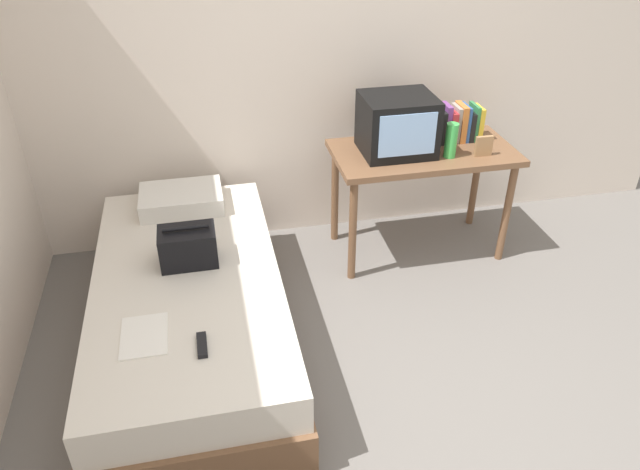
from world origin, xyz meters
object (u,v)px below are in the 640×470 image
bed (191,311)px  magazine (144,336)px  tv (397,125)px  pillow (181,199)px  water_bottle (451,140)px  picture_frame (484,146)px  handbag (188,246)px  desk (423,163)px  remote_dark (202,345)px  book_row (458,123)px

bed → magazine: bearing=-114.3°
tv → magazine: bearing=-144.2°
pillow → magazine: 1.20m
water_bottle → magazine: bearing=-152.2°
picture_frame → handbag: bearing=-168.2°
desk → water_bottle: size_ratio=5.33×
magazine → remote_dark: remote_dark is taller
tv → handbag: (-1.33, -0.56, -0.35)m
remote_dark → handbag: bearing=92.6°
picture_frame → water_bottle: bearing=171.3°
desk → water_bottle: water_bottle is taller
book_row → water_bottle: bearing=-122.0°
handbag → water_bottle: bearing=14.4°
picture_frame → handbag: 1.90m
desk → book_row: book_row is taller
bed → handbag: size_ratio=6.67×
bed → tv: bearing=26.6°
book_row → pillow: book_row is taller
bed → remote_dark: 0.62m
desk → picture_frame: bearing=-26.2°
tv → remote_dark: 1.85m
pillow → bed: bearing=-89.8°
book_row → handbag: 1.92m
water_bottle → pillow: water_bottle is taller
water_bottle → picture_frame: water_bottle is taller
book_row → tv: bearing=-168.2°
remote_dark → tv: bearing=43.8°
tv → remote_dark: size_ratio=2.82×
pillow → magazine: bearing=-99.5°
bed → tv: 1.67m
handbag → remote_dark: bearing=-87.4°
pillow → desk: bearing=-2.8°
desk → remote_dark: bearing=-140.3°
book_row → magazine: 2.38m
tv → pillow: (-1.36, 0.06, -0.40)m
desk → bed: bearing=-156.7°
handbag → magazine: size_ratio=1.03×
book_row → desk: bearing=-157.6°
picture_frame → book_row: bearing=102.4°
bed → desk: desk is taller
water_bottle → picture_frame: (0.21, -0.03, -0.04)m
book_row → pillow: (-1.81, -0.03, -0.33)m
tv → remote_dark: bearing=-136.2°
picture_frame → pillow: size_ratio=0.26×
bed → picture_frame: picture_frame is taller
book_row → handbag: size_ratio=0.98×
pillow → handbag: 0.62m
handbag → remote_dark: handbag is taller
desk → handbag: (-1.51, -0.55, -0.08)m
tv → picture_frame: (0.51, -0.17, -0.12)m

